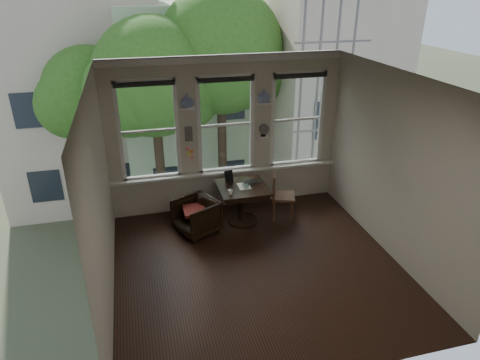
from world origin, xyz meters
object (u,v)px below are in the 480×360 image
object	(u,v)px
side_chair_right	(283,196)
laptop	(253,183)
table	(242,204)
mug	(231,192)
armchair_left	(197,216)

from	to	relation	value
side_chair_right	laptop	world-z (taller)	side_chair_right
table	side_chair_right	xyz separation A→B (m)	(0.81, -0.02, 0.09)
table	mug	size ratio (longest dim) A/B	9.89
armchair_left	side_chair_right	distance (m)	1.71
table	armchair_left	xyz separation A→B (m)	(-0.90, -0.14, -0.05)
armchair_left	side_chair_right	xyz separation A→B (m)	(1.70, 0.12, 0.14)
laptop	mug	world-z (taller)	mug
side_chair_right	mug	distance (m)	1.16
side_chair_right	armchair_left	bearing A→B (deg)	111.88
table	side_chair_right	distance (m)	0.81
mug	laptop	bearing A→B (deg)	31.92
mug	side_chair_right	bearing A→B (deg)	11.89
armchair_left	mug	bearing A→B (deg)	53.80
armchair_left	mug	world-z (taller)	mug
side_chair_right	mug	xyz separation A→B (m)	(-1.09, -0.23, 0.33)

